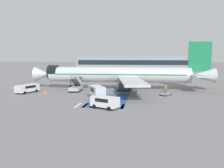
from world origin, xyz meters
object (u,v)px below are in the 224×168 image
(service_van_1, at_px, (27,88))
(ground_crew_0, at_px, (136,89))
(traffic_cone_0, at_px, (44,93))
(service_van_0, at_px, (105,101))
(boarding_stairs_forward, at_px, (76,87))
(airliner, at_px, (121,75))
(baggage_cart, at_px, (166,94))
(ground_crew_1, at_px, (166,88))
(service_van_2, at_px, (97,91))
(fuel_tanker, at_px, (151,74))
(traffic_cone_1, at_px, (46,92))
(terminal_building, at_px, (134,63))

(service_van_1, xyz_separation_m, ground_crew_0, (23.32, 2.22, -0.09))
(traffic_cone_0, bearing_deg, service_van_0, -35.07)
(boarding_stairs_forward, relative_size, service_van_1, 0.96)
(airliner, height_order, baggage_cart, airliner)
(ground_crew_1, bearing_deg, service_van_2, -16.93)
(fuel_tanker, relative_size, service_van_0, 2.00)
(fuel_tanker, distance_m, traffic_cone_1, 39.69)
(ground_crew_1, relative_size, traffic_cone_1, 2.92)
(service_van_0, height_order, terminal_building, terminal_building)
(service_van_1, height_order, ground_crew_1, service_van_1)
(airliner, relative_size, boarding_stairs_forward, 8.11)
(traffic_cone_0, bearing_deg, fuel_tanker, 56.59)
(service_van_1, distance_m, service_van_2, 16.94)
(airliner, bearing_deg, ground_crew_1, -114.51)
(ground_crew_0, relative_size, traffic_cone_0, 3.76)
(airliner, relative_size, baggage_cart, 14.42)
(service_van_2, height_order, traffic_cone_1, service_van_2)
(fuel_tanker, height_order, baggage_cart, fuel_tanker)
(ground_crew_0, bearing_deg, airliner, -168.54)
(traffic_cone_1, bearing_deg, service_van_2, -19.36)
(service_van_0, relative_size, ground_crew_0, 2.66)
(traffic_cone_1, bearing_deg, ground_crew_0, 6.99)
(service_van_1, bearing_deg, boarding_stairs_forward, 38.54)
(fuel_tanker, height_order, service_van_2, fuel_tanker)
(service_van_2, height_order, baggage_cart, service_van_2)
(baggage_cart, distance_m, traffic_cone_0, 24.88)
(ground_crew_0, distance_m, terminal_building, 94.72)
(boarding_stairs_forward, relative_size, traffic_cone_1, 8.87)
(ground_crew_1, height_order, traffic_cone_1, ground_crew_1)
(service_van_1, bearing_deg, airliner, 41.57)
(airliner, height_order, traffic_cone_0, airliner)
(boarding_stairs_forward, xyz_separation_m, baggage_cart, (19.56, -2.30, -0.72))
(airliner, height_order, terminal_building, airliner)
(traffic_cone_0, relative_size, traffic_cone_1, 0.77)
(airliner, xyz_separation_m, boarding_stairs_forward, (-9.73, -4.84, -2.48))
(ground_crew_0, relative_size, terminal_building, 0.02)
(traffic_cone_1, bearing_deg, terminal_building, 82.25)
(ground_crew_0, bearing_deg, traffic_cone_0, -98.94)
(service_van_0, height_order, ground_crew_1, service_van_0)
(boarding_stairs_forward, relative_size, ground_crew_1, 3.04)
(ground_crew_0, distance_m, ground_crew_1, 6.64)
(terminal_building, bearing_deg, ground_crew_1, -82.54)
(boarding_stairs_forward, height_order, traffic_cone_0, boarding_stairs_forward)
(service_van_0, xyz_separation_m, traffic_cone_1, (-14.96, 11.65, -0.80))
(fuel_tanker, height_order, service_van_1, fuel_tanker)
(baggage_cart, relative_size, terminal_building, 0.04)
(service_van_2, relative_size, ground_crew_0, 2.89)
(boarding_stairs_forward, relative_size, traffic_cone_0, 11.54)
(ground_crew_0, bearing_deg, boarding_stairs_forward, -116.02)
(service_van_2, xyz_separation_m, baggage_cart, (12.94, 5.70, -1.14))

